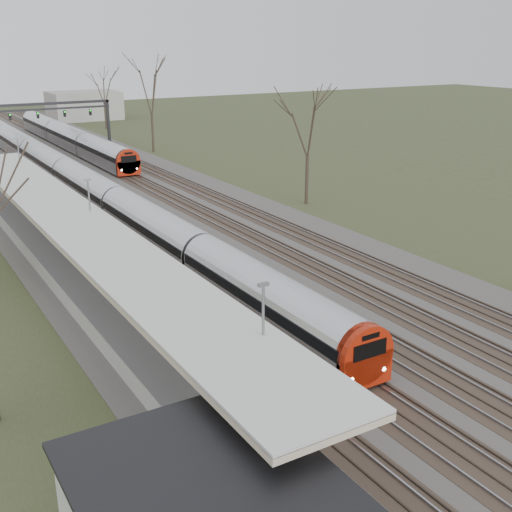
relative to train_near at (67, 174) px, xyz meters
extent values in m
cube|color=#474442|center=(2.50, -4.14, -1.43)|extent=(24.00, 160.00, 0.10)
cube|color=#4C3828|center=(-3.50, -4.14, -1.39)|extent=(2.60, 160.00, 0.06)
cube|color=gray|center=(-4.22, -4.14, -1.32)|extent=(0.07, 160.00, 0.12)
cube|color=gray|center=(-2.78, -4.14, -1.32)|extent=(0.07, 160.00, 0.12)
cube|color=#4C3828|center=(0.00, -4.14, -1.39)|extent=(2.60, 160.00, 0.06)
cube|color=gray|center=(-0.72, -4.14, -1.32)|extent=(0.07, 160.00, 0.12)
cube|color=gray|center=(0.72, -4.14, -1.32)|extent=(0.07, 160.00, 0.12)
cube|color=#4C3828|center=(3.50, -4.14, -1.39)|extent=(2.60, 160.00, 0.06)
cube|color=gray|center=(2.78, -4.14, -1.32)|extent=(0.07, 160.00, 0.12)
cube|color=gray|center=(4.22, -4.14, -1.32)|extent=(0.07, 160.00, 0.12)
cube|color=#4C3828|center=(7.00, -4.14, -1.39)|extent=(2.60, 160.00, 0.06)
cube|color=gray|center=(6.28, -4.14, -1.32)|extent=(0.07, 160.00, 0.12)
cube|color=gray|center=(7.72, -4.14, -1.32)|extent=(0.07, 160.00, 0.12)
cube|color=#4C3828|center=(10.50, -4.14, -1.39)|extent=(2.60, 160.00, 0.06)
cube|color=gray|center=(9.78, -4.14, -1.32)|extent=(0.07, 160.00, 0.12)
cube|color=gray|center=(11.22, -4.14, -1.32)|extent=(0.07, 160.00, 0.12)
cube|color=#9E9B93|center=(-6.55, -21.64, -0.98)|extent=(3.50, 69.00, 1.00)
cylinder|color=slate|center=(-6.55, -49.14, 1.02)|extent=(0.14, 0.14, 3.00)
cylinder|color=slate|center=(-6.55, -41.14, 1.02)|extent=(0.14, 0.14, 3.00)
cylinder|color=slate|center=(-6.55, -33.14, 1.02)|extent=(0.14, 0.14, 3.00)
cylinder|color=slate|center=(-6.55, -25.14, 1.02)|extent=(0.14, 0.14, 3.00)
cylinder|color=slate|center=(-6.55, -17.14, 1.02)|extent=(0.14, 0.14, 3.00)
cylinder|color=slate|center=(-6.55, -9.14, 1.02)|extent=(0.14, 0.14, 3.00)
cube|color=silver|center=(-6.55, -26.14, 2.57)|extent=(4.10, 50.00, 0.12)
cube|color=beige|center=(-6.55, -26.14, 2.40)|extent=(4.10, 50.00, 0.25)
cube|color=black|center=(13.00, 25.86, 1.52)|extent=(0.35, 0.35, 6.00)
cube|color=black|center=(2.75, 25.86, 4.42)|extent=(21.00, 0.35, 0.35)
cube|color=black|center=(2.75, 25.86, 3.72)|extent=(21.00, 0.25, 0.25)
cube|color=black|center=(0.00, 25.66, 3.02)|extent=(0.32, 0.22, 0.85)
sphere|color=#0CFF19|center=(0.00, 25.52, 3.27)|extent=(0.16, 0.16, 0.16)
cube|color=black|center=(3.50, 25.66, 3.02)|extent=(0.32, 0.22, 0.85)
sphere|color=#0CFF19|center=(3.50, 25.52, 3.27)|extent=(0.16, 0.16, 0.16)
cube|color=black|center=(7.00, 25.66, 3.02)|extent=(0.32, 0.22, 0.85)
sphere|color=#0CFF19|center=(7.00, 25.52, 3.27)|extent=(0.16, 0.16, 0.16)
cube|color=black|center=(10.50, 25.66, 3.02)|extent=(0.32, 0.22, 0.85)
sphere|color=#0CFF19|center=(10.50, 25.52, 3.27)|extent=(0.16, 0.16, 0.16)
cylinder|color=#2D231C|center=(16.50, -17.14, 0.77)|extent=(0.30, 0.30, 4.50)
cube|color=#B7BAC2|center=(0.00, 0.24, -0.38)|extent=(2.55, 90.00, 1.60)
cylinder|color=#B7BAC2|center=(0.00, 0.24, 0.27)|extent=(2.60, 89.70, 2.60)
cube|color=black|center=(0.00, 0.24, 0.37)|extent=(2.62, 89.40, 0.55)
cube|color=#A71D09|center=(0.00, -44.66, -0.43)|extent=(2.55, 0.50, 1.50)
cylinder|color=#A71D09|center=(0.00, -44.61, 0.27)|extent=(2.60, 0.60, 2.60)
cube|color=black|center=(0.00, -44.88, 0.57)|extent=(1.70, 0.12, 0.70)
sphere|color=white|center=(-0.85, -44.86, -0.53)|extent=(0.22, 0.22, 0.22)
sphere|color=white|center=(0.85, -44.86, -0.53)|extent=(0.22, 0.22, 0.22)
cube|color=black|center=(0.00, 0.24, -1.30)|extent=(1.80, 89.00, 0.35)
cube|color=#B7BAC2|center=(7.00, 24.34, -0.38)|extent=(2.55, 45.00, 1.60)
cylinder|color=#B7BAC2|center=(7.00, 24.34, 0.27)|extent=(2.60, 44.70, 2.60)
cube|color=black|center=(7.00, 24.34, 0.37)|extent=(2.62, 44.40, 0.55)
cube|color=#A71D09|center=(7.00, 1.94, -0.43)|extent=(2.55, 0.50, 1.50)
cylinder|color=#A71D09|center=(7.00, 1.99, 0.27)|extent=(2.60, 0.60, 2.60)
cube|color=black|center=(7.00, 1.72, 0.57)|extent=(1.70, 0.12, 0.70)
sphere|color=white|center=(6.15, 1.74, -0.53)|extent=(0.22, 0.22, 0.22)
sphere|color=white|center=(7.85, 1.74, -0.53)|extent=(0.22, 0.22, 0.22)
cube|color=black|center=(7.00, 24.34, -1.30)|extent=(1.80, 44.00, 0.35)
imported|color=#2A3352|center=(-6.73, -45.99, 0.37)|extent=(0.50, 0.68, 1.70)
camera|label=1|loc=(-15.89, -62.49, 12.44)|focal=45.00mm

